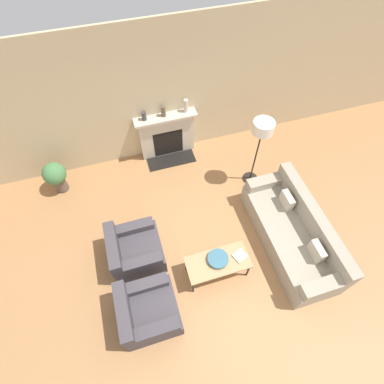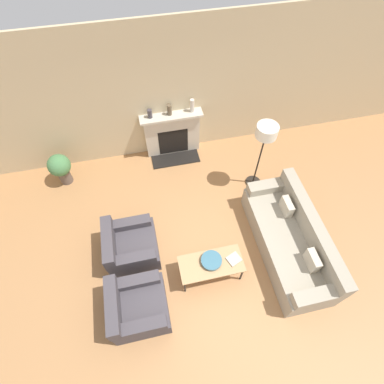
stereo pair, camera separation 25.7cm
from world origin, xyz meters
TOP-DOWN VIEW (x-y plane):
  - ground_plane at (0.00, 0.00)m, footprint 18.00×18.00m
  - wall_back at (0.00, 3.19)m, footprint 18.00×0.06m
  - fireplace at (-0.01, 3.05)m, footprint 1.29×0.59m
  - couch at (1.57, 0.22)m, footprint 0.89×2.30m
  - armchair_near at (-1.20, -0.33)m, footprint 0.87×0.86m
  - armchair_far at (-1.20, 0.73)m, footprint 0.87×0.86m
  - coffee_table at (0.08, 0.05)m, footprint 1.05×0.49m
  - bowl at (0.09, 0.08)m, footprint 0.34×0.34m
  - book at (0.46, 0.04)m, footprint 0.26×0.25m
  - floor_lamp at (1.47, 1.78)m, footprint 0.39×0.39m
  - mantel_vase_left at (-0.43, 3.06)m, footprint 0.09×0.09m
  - mantel_vase_center_left at (-0.04, 3.06)m, footprint 0.09×0.09m
  - mantel_vase_center_right at (0.43, 3.06)m, footprint 0.09×0.09m
  - potted_plant at (-2.39, 2.68)m, footprint 0.45×0.45m

SIDE VIEW (x-z plane):
  - ground_plane at x=0.00m, z-range 0.00..0.00m
  - armchair_near at x=-1.20m, z-range -0.09..0.64m
  - armchair_far at x=-1.20m, z-range -0.09..0.64m
  - couch at x=1.57m, z-range -0.11..0.75m
  - coffee_table at x=0.08m, z-range 0.19..0.64m
  - potted_plant at x=-2.39m, z-range 0.08..0.82m
  - book at x=0.46m, z-range 0.45..0.48m
  - bowl at x=0.09m, z-range 0.46..0.53m
  - fireplace at x=-0.01m, z-range -0.01..1.04m
  - mantel_vase_left at x=-0.43m, z-range 1.05..1.24m
  - mantel_vase_center_left at x=-0.04m, z-range 1.05..1.28m
  - mantel_vase_center_right at x=0.43m, z-range 1.05..1.33m
  - floor_lamp at x=1.47m, z-range 0.54..2.13m
  - wall_back at x=0.00m, z-range 0.00..2.90m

